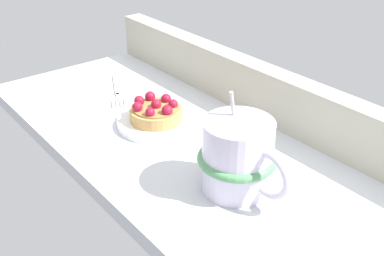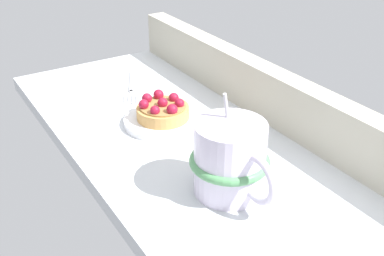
# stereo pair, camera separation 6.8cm
# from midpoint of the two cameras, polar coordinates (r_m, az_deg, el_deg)

# --- Properties ---
(ground_plane) EXTENTS (0.80, 0.35, 0.03)m
(ground_plane) POSITION_cam_midpoint_polar(r_m,az_deg,el_deg) (0.75, 2.18, -2.21)
(ground_plane) COLOR silver
(window_rail_back) EXTENTS (0.78, 0.04, 0.09)m
(window_rail_back) POSITION_cam_midpoint_polar(r_m,az_deg,el_deg) (0.81, 11.40, 4.27)
(window_rail_back) COLOR #B2AD99
(window_rail_back) RESTS_ON ground_plane
(dessert_plate) EXTENTS (0.13, 0.13, 0.01)m
(dessert_plate) POSITION_cam_midpoint_polar(r_m,az_deg,el_deg) (0.78, -1.03, 0.84)
(dessert_plate) COLOR white
(dessert_plate) RESTS_ON ground_plane
(raspberry_tart) EXTENTS (0.09, 0.09, 0.04)m
(raspberry_tart) POSITION_cam_midpoint_polar(r_m,az_deg,el_deg) (0.77, -1.06, 2.15)
(raspberry_tart) COLOR tan
(raspberry_tart) RESTS_ON dessert_plate
(coffee_mug) EXTENTS (0.14, 0.10, 0.13)m
(coffee_mug) POSITION_cam_midpoint_polar(r_m,az_deg,el_deg) (0.60, 7.97, -3.91)
(coffee_mug) COLOR silver
(coffee_mug) RESTS_ON ground_plane
(dessert_fork) EXTENTS (0.15, 0.08, 0.01)m
(dessert_fork) POSITION_cam_midpoint_polar(r_m,az_deg,el_deg) (0.92, -5.28, 5.04)
(dessert_fork) COLOR silver
(dessert_fork) RESTS_ON ground_plane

